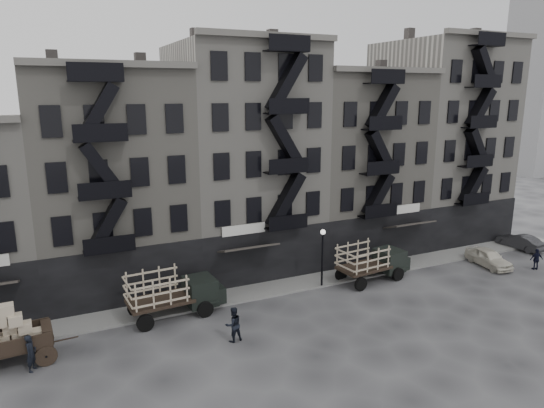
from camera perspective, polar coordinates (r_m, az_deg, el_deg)
name	(u,v)px	position (r m, az deg, el deg)	size (l,w,h in m)	color
ground	(302,309)	(31.85, 3.55, -12.28)	(140.00, 140.00, 0.00)	#38383A
sidewalk	(277,287)	(34.86, 0.57, -9.78)	(55.00, 2.50, 0.15)	slate
building_midwest	(111,181)	(35.75, -18.43, 2.56)	(10.00, 11.35, 16.20)	gray
building_center	(243,159)	(38.01, -3.38, 5.34)	(10.00, 11.35, 18.20)	#A09C93
building_mideast	(350,163)	(42.83, 9.20, 4.73)	(10.00, 11.35, 16.20)	gray
building_east	(439,141)	(48.95, 19.08, 6.99)	(10.00, 11.35, 19.20)	#A09C93
lamp_post	(322,250)	(34.29, 5.96, -5.41)	(0.36, 0.36, 4.28)	black
wagon	(9,331)	(28.53, -28.51, -12.99)	(3.98, 2.31, 3.26)	black
stake_truck_west	(173,290)	(30.90, -11.57, -9.90)	(6.09, 2.83, 2.98)	black
stake_truck_east	(372,259)	(36.51, 11.74, -6.34)	(5.93, 2.88, 2.88)	black
car_east	(489,258)	(42.50, 24.14, -5.78)	(1.66, 4.13, 1.41)	beige
car_far	(520,242)	(48.23, 27.14, -3.96)	(1.40, 4.01, 1.32)	#272729
pedestrian_west	(31,353)	(27.90, -26.49, -15.42)	(0.70, 0.46, 1.93)	black
pedestrian_mid	(233,324)	(27.83, -4.58, -13.94)	(0.98, 0.76, 2.02)	black
policeman	(536,259)	(43.30, 28.67, -5.74)	(0.99, 0.41, 1.68)	black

